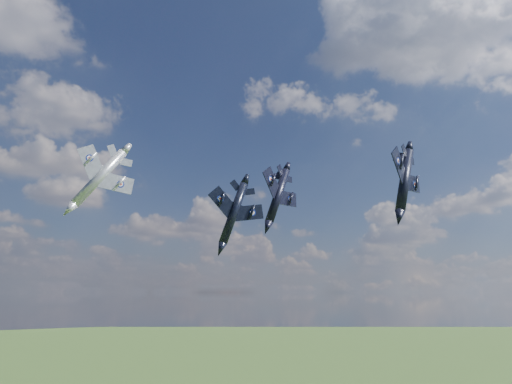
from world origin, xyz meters
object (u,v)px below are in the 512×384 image
jet_lead_navy (234,213)px  jet_right_navy (405,180)px  jet_left_silver (99,178)px  jet_high_navy (278,196)px

jet_lead_navy → jet_right_navy: (20.42, -16.55, 4.42)m
jet_right_navy → jet_left_silver: size_ratio=1.07×
jet_left_silver → jet_high_navy: bearing=5.2°
jet_right_navy → jet_left_silver: bearing=133.6°
jet_right_navy → jet_left_silver: jet_left_silver is taller
jet_right_navy → jet_high_navy: 21.79m
jet_lead_navy → jet_high_navy: size_ratio=0.93×
jet_high_navy → jet_left_silver: size_ratio=1.05×
jet_right_navy → jet_high_navy: jet_right_navy is taller
jet_high_navy → jet_lead_navy: bearing=175.9°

